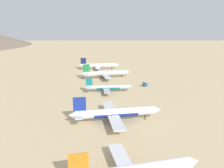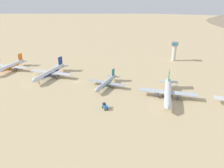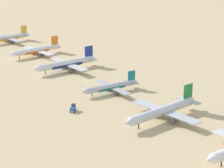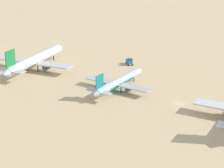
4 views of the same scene
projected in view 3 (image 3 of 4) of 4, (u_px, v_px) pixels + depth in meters
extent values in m
plane|color=tan|center=(86.00, 81.00, 311.14)|extent=(1800.00, 1800.00, 0.00)
cylinder|color=silver|center=(7.00, 38.00, 421.80)|extent=(41.38, 9.89, 4.35)
cone|color=silver|center=(28.00, 34.00, 436.07)|extent=(3.70, 4.31, 3.91)
cube|color=gold|center=(24.00, 30.00, 431.87)|extent=(6.29, 1.25, 8.01)
cube|color=#B6BBC5|center=(25.00, 35.00, 433.73)|extent=(5.49, 14.09, 0.41)
cube|color=#B6BBC5|center=(9.00, 38.00, 423.13)|extent=(10.94, 39.30, 0.51)
cylinder|color=#4C4C54|center=(12.00, 41.00, 418.20)|extent=(5.12, 3.26, 2.63)
cylinder|color=#4C4C54|center=(4.00, 39.00, 427.85)|extent=(5.12, 3.26, 2.63)
cylinder|color=black|center=(12.00, 41.00, 422.34)|extent=(0.50, 0.50, 4.37)
cylinder|color=black|center=(8.00, 40.00, 426.52)|extent=(0.50, 0.50, 4.37)
cylinder|color=gold|center=(7.00, 38.00, 421.90)|extent=(23.03, 7.39, 4.35)
cylinder|color=white|center=(36.00, 50.00, 375.55)|extent=(42.01, 9.07, 4.41)
cone|color=white|center=(11.00, 55.00, 361.30)|extent=(4.18, 4.71, 4.32)
cone|color=white|center=(59.00, 46.00, 389.65)|extent=(3.67, 4.31, 3.97)
cube|color=orange|center=(55.00, 41.00, 385.46)|extent=(6.39, 1.12, 8.12)
cube|color=silver|center=(55.00, 46.00, 387.34)|extent=(5.25, 14.26, 0.42)
cube|color=silver|center=(38.00, 51.00, 376.88)|extent=(10.20, 39.86, 0.52)
cylinder|color=#4C4C54|center=(42.00, 54.00, 371.78)|extent=(5.14, 3.20, 2.67)
cylinder|color=#4C4C54|center=(33.00, 51.00, 381.78)|extent=(5.14, 3.20, 2.67)
cylinder|color=black|center=(19.00, 56.00, 366.42)|extent=(0.51, 0.51, 4.43)
cylinder|color=black|center=(41.00, 53.00, 376.01)|extent=(0.51, 0.51, 4.43)
cylinder|color=black|center=(37.00, 52.00, 380.34)|extent=(0.51, 0.51, 4.43)
cylinder|color=orange|center=(36.00, 50.00, 375.65)|extent=(23.33, 6.97, 4.42)
cylinder|color=silver|center=(66.00, 63.00, 334.03)|extent=(45.94, 7.07, 4.83)
cone|color=silver|center=(36.00, 69.00, 319.59)|extent=(4.30, 4.93, 4.73)
cone|color=silver|center=(94.00, 58.00, 348.32)|extent=(3.77, 4.52, 4.35)
cube|color=navy|center=(89.00, 52.00, 343.95)|extent=(7.00, 0.79, 8.90)
cube|color=silver|center=(90.00, 58.00, 345.96)|extent=(4.81, 15.43, 0.46)
cube|color=silver|center=(68.00, 64.00, 335.39)|extent=(8.47, 43.48, 0.57)
cylinder|color=#4C4C54|center=(73.00, 69.00, 329.57)|extent=(5.48, 3.18, 2.92)
cylinder|color=#4C4C54|center=(62.00, 64.00, 341.10)|extent=(5.48, 3.18, 2.92)
cylinder|color=black|center=(45.00, 71.00, 324.84)|extent=(0.56, 0.56, 4.86)
cylinder|color=black|center=(72.00, 68.00, 334.26)|extent=(0.56, 0.56, 4.86)
cylinder|color=black|center=(68.00, 66.00, 339.26)|extent=(0.56, 0.56, 4.86)
cylinder|color=navy|center=(66.00, 64.00, 334.14)|extent=(25.37, 6.07, 4.84)
cylinder|color=#B2B7C1|center=(111.00, 87.00, 286.27)|extent=(35.50, 5.03, 3.73)
cone|color=#B2B7C1|center=(84.00, 92.00, 276.40)|extent=(3.28, 3.77, 3.66)
cone|color=#B2B7C1|center=(136.00, 82.00, 296.05)|extent=(2.87, 3.46, 3.36)
cube|color=#14727F|center=(131.00, 76.00, 292.90)|extent=(5.41, 0.54, 6.88)
cube|color=#A4A8B2|center=(132.00, 82.00, 294.42)|extent=(3.58, 11.90, 0.35)
cube|color=#A4A8B2|center=(113.00, 87.00, 287.23)|extent=(6.13, 33.58, 0.44)
cylinder|color=#4C4C54|center=(117.00, 92.00, 282.50)|extent=(4.21, 2.41, 2.26)
cylinder|color=#4C4C54|center=(107.00, 87.00, 291.97)|extent=(4.21, 2.41, 2.26)
cylinder|color=black|center=(92.00, 94.00, 280.06)|extent=(0.43, 0.43, 3.75)
cylinder|color=black|center=(116.00, 90.00, 286.17)|extent=(0.43, 0.43, 3.75)
cylinder|color=black|center=(112.00, 88.00, 290.27)|extent=(0.43, 0.43, 3.75)
cylinder|color=#14727F|center=(111.00, 87.00, 286.36)|extent=(19.58, 4.45, 3.74)
cylinder|color=silver|center=(163.00, 111.00, 242.95)|extent=(46.95, 10.60, 4.93)
cone|color=silver|center=(128.00, 123.00, 226.84)|extent=(4.71, 5.30, 4.83)
cone|color=silver|center=(193.00, 100.00, 258.89)|extent=(4.15, 4.85, 4.44)
cube|color=#197A38|center=(188.00, 92.00, 254.18)|extent=(7.14, 1.32, 9.08)
cube|color=#B6BBC5|center=(188.00, 101.00, 256.28)|extent=(6.02, 15.96, 0.47)
cube|color=#B6BBC5|center=(165.00, 111.00, 244.44)|extent=(11.83, 44.57, 0.58)
cylinder|color=#4C4C54|center=(175.00, 119.00, 238.79)|extent=(5.77, 3.63, 2.98)
cylinder|color=#4C4C54|center=(153.00, 111.00, 249.87)|extent=(5.77, 3.63, 2.98)
cylinder|color=black|center=(139.00, 124.00, 232.61)|extent=(0.57, 0.57, 4.96)
cylinder|color=black|center=(171.00, 116.00, 243.51)|extent=(0.57, 0.57, 4.96)
cylinder|color=black|center=(162.00, 113.00, 248.31)|extent=(0.57, 0.57, 4.96)
cone|color=white|center=(209.00, 160.00, 189.61)|extent=(4.01, 4.67, 4.67)
cylinder|color=black|center=(221.00, 161.00, 194.50)|extent=(0.55, 0.55, 4.79)
cube|color=#1E5999|center=(73.00, 108.00, 256.23)|extent=(5.23, 5.37, 1.70)
cube|color=#333338|center=(74.00, 105.00, 257.40)|extent=(2.74, 2.73, 1.10)
cylinder|color=black|center=(72.00, 109.00, 258.67)|extent=(1.01, 1.04, 1.10)
cylinder|color=black|center=(76.00, 109.00, 258.35)|extent=(1.01, 1.04, 1.10)
cylinder|color=black|center=(70.00, 112.00, 254.95)|extent=(1.01, 1.04, 1.10)
cylinder|color=black|center=(74.00, 112.00, 254.63)|extent=(1.01, 1.04, 1.10)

